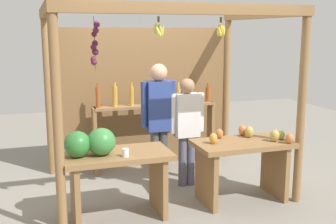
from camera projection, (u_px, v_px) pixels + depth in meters
name	position (u px, v px, depth m)	size (l,w,h in m)	color
ground_plane	(163.00, 186.00, 5.73)	(12.00, 12.00, 0.00)	gray
market_stall	(153.00, 81.00, 5.89)	(2.94, 2.13, 2.37)	olive
fruit_counter_left	(108.00, 162.00, 4.61)	(1.19, 0.64, 1.05)	olive
fruit_counter_right	(243.00, 157.00, 5.16)	(1.19, 0.65, 0.90)	olive
bottle_shelf_unit	(155.00, 117.00, 6.31)	(1.88, 0.22, 1.36)	olive
vendor_man	(159.00, 114.00, 5.52)	(0.48, 0.23, 1.67)	#444747
vendor_woman	(187.00, 123.00, 5.60)	(0.48, 0.20, 1.47)	#56586E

